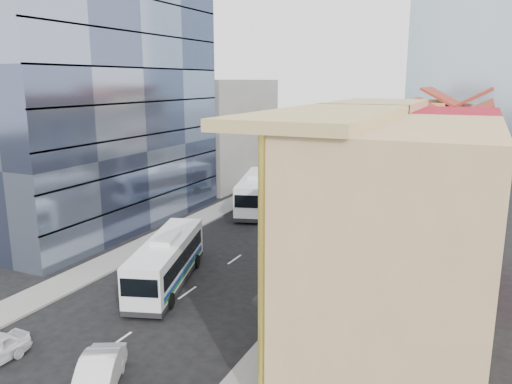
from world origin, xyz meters
The scene contains 14 objects.
ground centered at (0.00, 0.00, 0.00)m, with size 200.00×200.00×0.00m, color black.
sidewalk_right centered at (8.50, 22.00, 0.07)m, with size 3.00×90.00×0.15m, color slate.
sidewalk_left centered at (-8.50, 22.00, 0.07)m, with size 3.00×90.00×0.15m, color slate.
shophouse_tan centered at (14.00, 5.00, 6.00)m, with size 8.00×14.00×12.00m, color tan.
shophouse_red centered at (14.00, 17.00, 6.00)m, with size 8.00×10.00×12.00m, color #A61221.
shophouse_cream_near centered at (14.00, 26.50, 5.00)m, with size 8.00×9.00×10.00m, color silver.
shophouse_cream_mid centered at (14.00, 35.50, 5.00)m, with size 8.00×9.00×10.00m, color silver.
shophouse_cream_far centered at (14.00, 46.00, 5.50)m, with size 8.00×12.00×11.00m, color silver.
office_tower centered at (-17.00, 19.00, 15.00)m, with size 12.00×26.00×30.00m, color #3F4964.
office_block_far centered at (-16.00, 42.00, 7.00)m, with size 10.00×18.00×14.00m, color gray.
bus_left_near centered at (-2.00, 8.66, 1.79)m, with size 2.62×11.18×3.59m, color white, non-canonical shape.
bus_left_far centered at (-4.98, 30.11, 2.03)m, with size 2.97×12.68×4.07m, color white, non-canonical shape.
bus_right centered at (5.50, 22.13, 1.69)m, with size 2.47×10.54×3.38m, color silver, non-canonical shape.
sedan_right centered at (2.14, -2.95, 0.79)m, with size 1.67×4.78×1.58m, color silver.
Camera 1 is at (17.11, -18.40, 13.90)m, focal length 35.00 mm.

